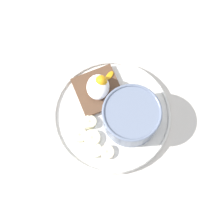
# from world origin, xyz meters

# --- Properties ---
(ground_plane) EXTENTS (1.20, 1.20, 0.02)m
(ground_plane) POSITION_xyz_m (0.00, 0.00, 0.01)
(ground_plane) COLOR beige
(ground_plane) RESTS_ON ground
(plate) EXTENTS (0.26, 0.26, 0.02)m
(plate) POSITION_xyz_m (0.00, 0.00, 0.03)
(plate) COLOR silver
(plate) RESTS_ON ground_plane
(oatmeal_bowl) EXTENTS (0.12, 0.12, 0.06)m
(oatmeal_bowl) POSITION_xyz_m (0.01, 0.04, 0.06)
(oatmeal_bowl) COLOR slate
(oatmeal_bowl) RESTS_ON plate
(toast_slice) EXTENTS (0.13, 0.13, 0.01)m
(toast_slice) POSITION_xyz_m (-0.05, -0.03, 0.04)
(toast_slice) COLOR brown
(toast_slice) RESTS_ON plate
(poached_egg) EXTENTS (0.08, 0.06, 0.04)m
(poached_egg) POSITION_xyz_m (-0.05, -0.03, 0.06)
(poached_egg) COLOR white
(poached_egg) RESTS_ON toast_slice
(banana_slice_front) EXTENTS (0.05, 0.05, 0.01)m
(banana_slice_front) POSITION_xyz_m (0.05, -0.04, 0.04)
(banana_slice_front) COLOR #F3E6B4
(banana_slice_front) RESTS_ON plate
(banana_slice_left) EXTENTS (0.04, 0.04, 0.02)m
(banana_slice_left) POSITION_xyz_m (0.02, -0.05, 0.04)
(banana_slice_left) COLOR #EDE8BC
(banana_slice_left) RESTS_ON plate
(banana_slice_back) EXTENTS (0.04, 0.04, 0.01)m
(banana_slice_back) POSITION_xyz_m (0.08, -0.01, 0.04)
(banana_slice_back) COLOR beige
(banana_slice_back) RESTS_ON plate
(banana_slice_right) EXTENTS (0.03, 0.03, 0.01)m
(banana_slice_right) POSITION_xyz_m (0.08, -0.03, 0.03)
(banana_slice_right) COLOR #EFF1C7
(banana_slice_right) RESTS_ON plate
(banana_slice_inner) EXTENTS (0.03, 0.03, 0.01)m
(banana_slice_inner) POSITION_xyz_m (0.05, -0.07, 0.03)
(banana_slice_inner) COLOR beige
(banana_slice_inner) RESTS_ON plate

